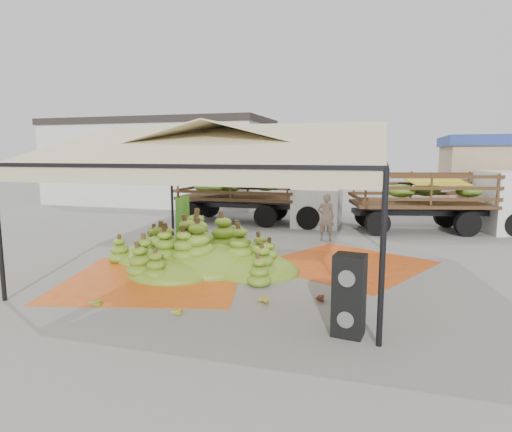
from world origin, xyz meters
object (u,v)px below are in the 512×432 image
(banana_heap, at_px, (205,243))
(speaker_stack, at_px, (349,295))
(vendor, at_px, (326,217))
(truck_left, at_px, (265,189))
(truck_right, at_px, (450,195))

(banana_heap, bearing_deg, speaker_stack, -40.54)
(vendor, bearing_deg, banana_heap, 48.03)
(vendor, xyz_separation_m, truck_left, (-3.24, 3.30, 0.70))
(speaker_stack, height_order, vendor, vendor)
(banana_heap, height_order, truck_left, truck_left)
(banana_heap, xyz_separation_m, truck_right, (7.60, 8.01, 0.89))
(truck_left, bearing_deg, speaker_stack, -68.40)
(banana_heap, height_order, speaker_stack, speaker_stack)
(truck_right, bearing_deg, banana_heap, -147.27)
(speaker_stack, xyz_separation_m, truck_left, (-4.73, 11.71, 0.85))
(speaker_stack, bearing_deg, vendor, 108.03)
(banana_heap, xyz_separation_m, truck_left, (-0.34, 7.96, 0.93))
(truck_left, bearing_deg, truck_right, 0.02)
(vendor, bearing_deg, truck_right, -154.49)
(speaker_stack, bearing_deg, truck_left, 119.99)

